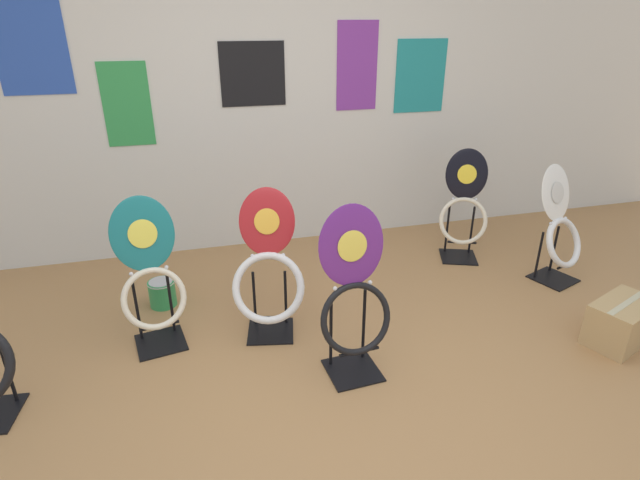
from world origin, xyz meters
name	(u,v)px	position (x,y,z in m)	size (l,w,h in m)	color
ground_plane	(354,430)	(0.00, 0.00, 0.00)	(14.00, 14.00, 0.00)	#A37547
wall_back	(264,87)	(0.00, 2.30, 1.30)	(8.00, 0.07, 2.60)	silver
toilet_seat_display_white_plain	(560,230)	(1.92, 1.05, 0.39)	(0.44, 0.41, 0.85)	black
toilet_seat_display_jazz_black	(464,207)	(1.43, 1.57, 0.44)	(0.41, 0.36, 0.88)	black
toilet_seat_display_crimson_swirl	(268,272)	(-0.24, 0.93, 0.41)	(0.48, 0.46, 0.88)	black
toilet_seat_display_purple_note	(354,301)	(0.13, 0.42, 0.45)	(0.40, 0.30, 0.96)	black
toilet_seat_display_teal_sax	(150,277)	(-0.91, 0.99, 0.44)	(0.40, 0.36, 0.90)	black
paint_can	(162,292)	(-0.90, 1.41, 0.10)	(0.18, 0.18, 0.18)	#2D8E4C
storage_box	(621,322)	(1.78, 0.27, 0.13)	(0.49, 0.39, 0.27)	tan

